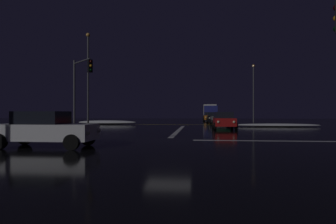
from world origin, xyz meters
The scene contains 15 objects.
ground centered at (0.00, 0.00, -0.05)m, with size 120.00×120.00×0.10m, color black.
stop_line_north centered at (0.00, 9.15, 0.00)m, with size 0.35×15.76×0.01m.
centre_line_ns centered at (0.00, 20.75, 0.00)m, with size 22.00×0.15×0.01m.
snow_bank_left_curb centered at (-9.95, 20.62, 0.26)m, with size 7.59×1.50×0.52m.
snow_bank_right_curb centered at (9.95, 16.15, 0.18)m, with size 9.07×1.50×0.35m.
sedan_red centered at (4.01, 11.21, 0.80)m, with size 2.02×4.33×1.57m.
sedan_green centered at (4.29, 16.97, 0.80)m, with size 2.02×4.33×1.57m.
sedan_gray centered at (4.28, 23.34, 0.80)m, with size 2.02×4.33×1.57m.
sedan_black centered at (3.97, 28.82, 0.80)m, with size 2.02×4.33×1.57m.
sedan_orange centered at (3.59, 34.95, 0.80)m, with size 2.02×4.33×1.57m.
box_truck centered at (3.97, 41.79, 1.71)m, with size 2.68×8.28×3.08m.
sedan_white_crossing centered at (-5.01, -3.94, 0.80)m, with size 4.33×2.02×1.57m.
traffic_signal_nw centered at (-8.55, 8.55, 4.28)m, with size 2.68×2.68×6.27m.
streetlamp_right_far centered at (10.25, 30.75, 5.19)m, with size 0.44×0.44×9.01m.
streetlamp_left_near centered at (-10.25, 14.75, 5.80)m, with size 0.44×0.44×10.18m.
Camera 1 is at (1.63, -16.23, 1.52)m, focal length 31.54 mm.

